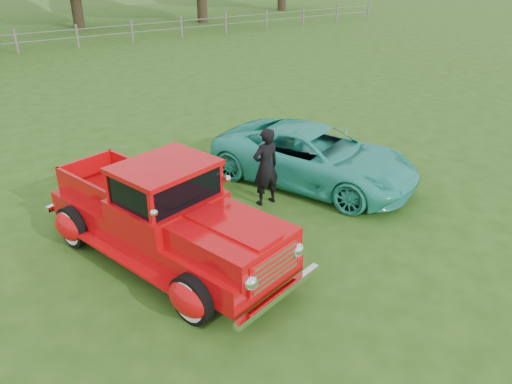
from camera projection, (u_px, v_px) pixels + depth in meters
ground at (265, 267)px, 8.42m from camera, size 140.00×140.00×0.00m
fence_line at (16, 42)px, 24.65m from camera, size 48.00×0.12×1.20m
red_pickup at (166, 217)px, 8.32m from camera, size 3.19×5.27×1.78m
teal_sedan at (314, 156)px, 11.13m from camera, size 3.78×5.08×1.28m
man at (266, 167)px, 10.14m from camera, size 0.60×0.40×1.65m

